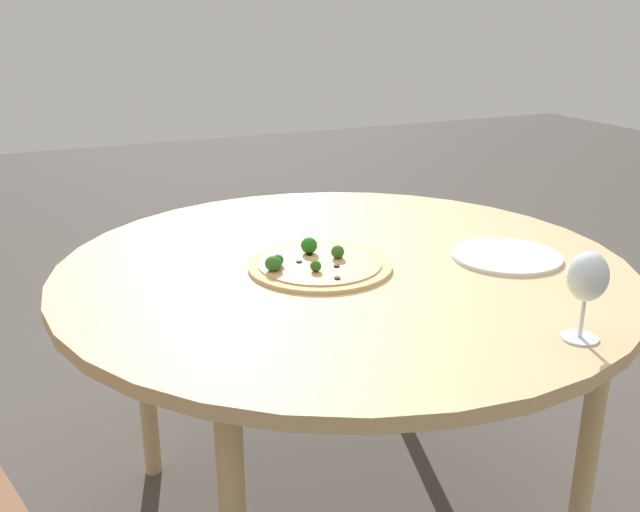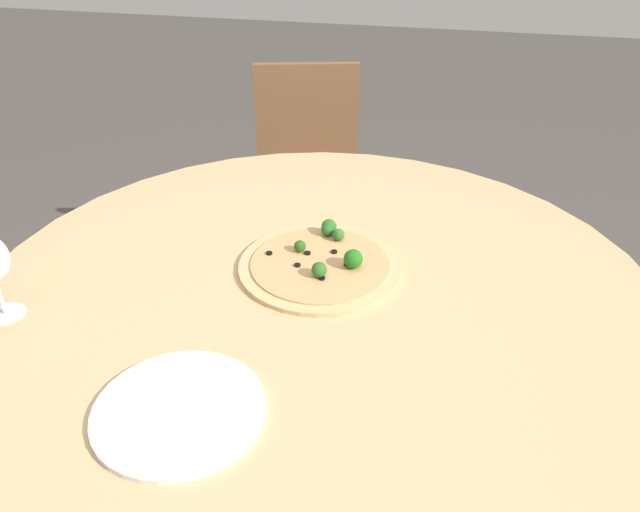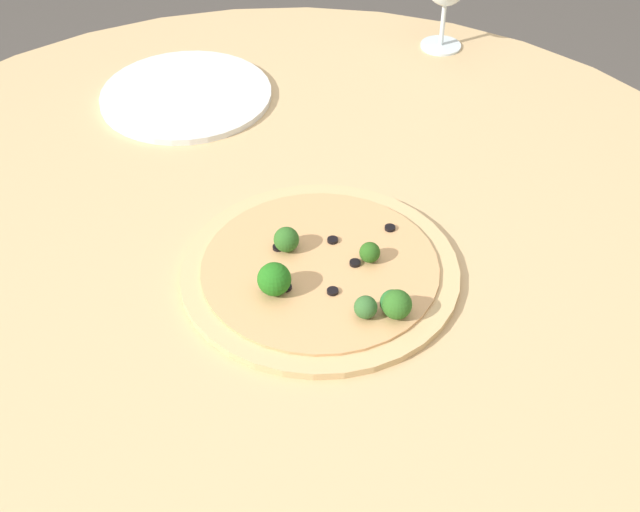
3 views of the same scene
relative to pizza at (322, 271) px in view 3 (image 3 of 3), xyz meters
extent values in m
cylinder|color=tan|center=(0.07, 0.01, -0.02)|extent=(1.39, 1.39, 0.03)
cylinder|color=tan|center=(0.50, -0.42, -0.41)|extent=(0.05, 0.05, 0.73)
cylinder|color=tan|center=(0.01, 0.00, 0.00)|extent=(0.35, 0.35, 0.01)
cylinder|color=tan|center=(0.01, 0.00, 0.00)|extent=(0.30, 0.30, 0.00)
sphere|color=#256428|center=(-0.11, -0.01, 0.02)|extent=(0.03, 0.03, 0.03)
sphere|color=#285A19|center=(-0.03, -0.05, 0.02)|extent=(0.03, 0.03, 0.03)
sphere|color=#2C6121|center=(0.06, 0.00, 0.02)|extent=(0.03, 0.03, 0.03)
sphere|color=#2C631F|center=(-0.12, -0.01, 0.02)|extent=(0.04, 0.04, 0.04)
sphere|color=#32622C|center=(-0.09, 0.02, 0.02)|extent=(0.03, 0.03, 0.03)
sphere|color=#226B1A|center=(0.01, 0.07, 0.02)|extent=(0.04, 0.04, 0.04)
cylinder|color=black|center=(-0.04, 0.02, 0.01)|extent=(0.01, 0.01, 0.00)
cylinder|color=black|center=(0.07, 0.01, 0.01)|extent=(0.01, 0.01, 0.00)
cylinder|color=black|center=(0.00, 0.06, 0.01)|extent=(0.01, 0.01, 0.00)
cylinder|color=black|center=(0.00, -0.12, 0.01)|extent=(0.01, 0.01, 0.00)
cylinder|color=black|center=(0.03, -0.05, 0.01)|extent=(0.01, 0.01, 0.00)
cylinder|color=black|center=(-0.02, -0.04, 0.01)|extent=(0.01, 0.01, 0.00)
cylinder|color=silver|center=(0.29, -0.55, -0.01)|extent=(0.07, 0.07, 0.00)
cylinder|color=silver|center=(0.29, -0.55, 0.03)|extent=(0.01, 0.01, 0.07)
cylinder|color=silver|center=(0.46, -0.13, 0.00)|extent=(0.27, 0.27, 0.01)
camera|label=1|loc=(-0.65, -1.46, 0.59)|focal=40.00mm
camera|label=2|loc=(1.09, 0.24, 0.72)|focal=35.00mm
camera|label=3|loc=(-0.60, 0.55, 0.74)|focal=50.00mm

